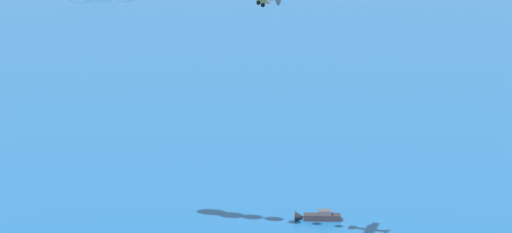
# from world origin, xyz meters

# --- Properties ---
(motorboat_ahead) EXTENTS (3.23, 8.16, 2.31)m
(motorboat_ahead) POSITION_xyz_m (-28.37, 4.59, 0.62)
(motorboat_ahead) COLOR black
(motorboat_ahead) RESTS_ON ground_plane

